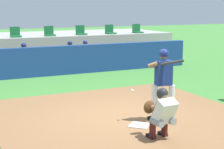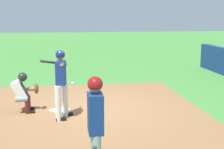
{
  "view_description": "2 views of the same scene",
  "coord_description": "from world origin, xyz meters",
  "px_view_note": "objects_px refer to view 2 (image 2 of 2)",
  "views": [
    {
      "loc": [
        -4.22,
        -8.09,
        2.79
      ],
      "look_at": [
        0.0,
        0.7,
        1.0
      ],
      "focal_mm": 59.26,
      "sensor_mm": 36.0,
      "label": 1
    },
    {
      "loc": [
        8.52,
        -0.61,
        2.67
      ],
      "look_at": [
        0.0,
        0.7,
        1.0
      ],
      "focal_mm": 49.65,
      "sensor_mm": 36.0,
      "label": 2
    }
  ],
  "objects_px": {
    "home_plate": "(60,110)",
    "batter_at_plate": "(61,80)",
    "catcher_crouched": "(24,91)",
    "on_deck_batter": "(96,126)"
  },
  "relations": [
    {
      "from": "home_plate",
      "to": "batter_at_plate",
      "type": "distance_m",
      "value": 1.23
    },
    {
      "from": "home_plate",
      "to": "on_deck_batter",
      "type": "xyz_separation_m",
      "value": [
        4.12,
        0.62,
        1.0
      ]
    },
    {
      "from": "catcher_crouched",
      "to": "on_deck_batter",
      "type": "relative_size",
      "value": 0.96
    },
    {
      "from": "catcher_crouched",
      "to": "on_deck_batter",
      "type": "xyz_separation_m",
      "value": [
        4.14,
        1.58,
        0.41
      ]
    },
    {
      "from": "catcher_crouched",
      "to": "on_deck_batter",
      "type": "bearing_deg",
      "value": 20.83
    },
    {
      "from": "catcher_crouched",
      "to": "on_deck_batter",
      "type": "distance_m",
      "value": 4.45
    },
    {
      "from": "home_plate",
      "to": "batter_at_plate",
      "type": "xyz_separation_m",
      "value": [
        0.69,
        0.08,
        1.01
      ]
    },
    {
      "from": "home_plate",
      "to": "batter_at_plate",
      "type": "bearing_deg",
      "value": 6.47
    },
    {
      "from": "home_plate",
      "to": "on_deck_batter",
      "type": "relative_size",
      "value": 0.25
    },
    {
      "from": "batter_at_plate",
      "to": "on_deck_batter",
      "type": "relative_size",
      "value": 1.01
    }
  ]
}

